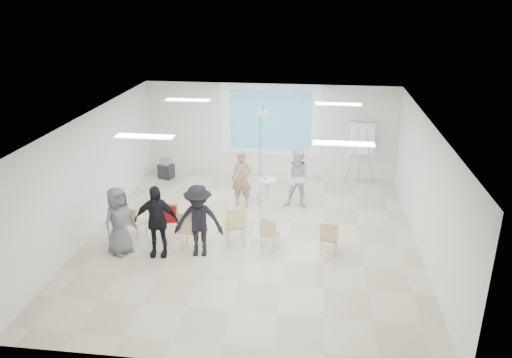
# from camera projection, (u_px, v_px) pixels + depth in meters

# --- Properties ---
(floor) EXTENTS (8.00, 9.00, 0.10)m
(floor) POSITION_uv_depth(u_px,v_px,m) (252.00, 239.00, 12.39)
(floor) COLOR beige
(floor) RESTS_ON ground
(ceiling) EXTENTS (8.00, 9.00, 0.10)m
(ceiling) POSITION_uv_depth(u_px,v_px,m) (252.00, 118.00, 11.27)
(ceiling) COLOR white
(ceiling) RESTS_ON wall_back
(wall_back) EXTENTS (8.00, 0.10, 3.00)m
(wall_back) POSITION_uv_depth(u_px,v_px,m) (270.00, 130.00, 16.04)
(wall_back) COLOR silver
(wall_back) RESTS_ON floor
(wall_left) EXTENTS (0.10, 9.00, 3.00)m
(wall_left) POSITION_uv_depth(u_px,v_px,m) (89.00, 174.00, 12.30)
(wall_left) COLOR silver
(wall_left) RESTS_ON floor
(wall_right) EXTENTS (0.10, 9.00, 3.00)m
(wall_right) POSITION_uv_depth(u_px,v_px,m) (428.00, 189.00, 11.37)
(wall_right) COLOR silver
(wall_right) RESTS_ON floor
(projection_halo) EXTENTS (3.20, 0.01, 2.30)m
(projection_halo) POSITION_uv_depth(u_px,v_px,m) (270.00, 120.00, 15.86)
(projection_halo) COLOR silver
(projection_halo) RESTS_ON wall_back
(projection_image) EXTENTS (2.60, 0.01, 1.90)m
(projection_image) POSITION_uv_depth(u_px,v_px,m) (270.00, 120.00, 15.84)
(projection_image) COLOR teal
(projection_image) RESTS_ON wall_back
(pedestal_table) EXTENTS (0.59, 0.59, 0.68)m
(pedestal_table) POSITION_uv_depth(u_px,v_px,m) (267.00, 188.00, 14.38)
(pedestal_table) COLOR silver
(pedestal_table) RESTS_ON floor
(player_left) EXTENTS (0.70, 0.51, 1.81)m
(player_left) POSITION_uv_depth(u_px,v_px,m) (242.00, 176.00, 13.85)
(player_left) COLOR #A77D66
(player_left) RESTS_ON floor
(player_right) EXTENTS (0.98, 0.81, 1.89)m
(player_right) POSITION_uv_depth(u_px,v_px,m) (299.00, 176.00, 13.75)
(player_right) COLOR white
(player_right) RESTS_ON floor
(controller_left) EXTENTS (0.05, 0.12, 0.04)m
(controller_left) POSITION_uv_depth(u_px,v_px,m) (249.00, 163.00, 13.96)
(controller_left) COLOR white
(controller_left) RESTS_ON player_left
(controller_right) EXTENTS (0.06, 0.13, 0.04)m
(controller_right) POSITION_uv_depth(u_px,v_px,m) (293.00, 161.00, 13.89)
(controller_right) COLOR white
(controller_right) RESTS_ON player_right
(chair_far_left) EXTENTS (0.53, 0.55, 0.85)m
(chair_far_left) POSITION_uv_depth(u_px,v_px,m) (134.00, 220.00, 12.14)
(chair_far_left) COLOR tan
(chair_far_left) RESTS_ON floor
(chair_left_mid) EXTENTS (0.54, 0.57, 0.98)m
(chair_left_mid) POSITION_uv_depth(u_px,v_px,m) (170.00, 217.00, 12.13)
(chair_left_mid) COLOR tan
(chair_left_mid) RESTS_ON floor
(chair_left_inner) EXTENTS (0.48, 0.52, 0.99)m
(chair_left_inner) POSITION_uv_depth(u_px,v_px,m) (190.00, 228.00, 11.59)
(chair_left_inner) COLOR tan
(chair_left_inner) RESTS_ON floor
(chair_center) EXTENTS (0.61, 0.63, 0.99)m
(chair_center) POSITION_uv_depth(u_px,v_px,m) (235.00, 223.00, 11.79)
(chair_center) COLOR tan
(chair_center) RESTS_ON floor
(chair_right_inner) EXTENTS (0.47, 0.49, 0.83)m
(chair_right_inner) POSITION_uv_depth(u_px,v_px,m) (269.00, 231.00, 11.61)
(chair_right_inner) COLOR tan
(chair_right_inner) RESTS_ON floor
(chair_right_far) EXTENTS (0.45, 0.48, 0.85)m
(chair_right_far) POSITION_uv_depth(u_px,v_px,m) (329.00, 236.00, 11.37)
(chair_right_far) COLOR tan
(chair_right_far) RESTS_ON floor
(red_jacket) EXTENTS (0.45, 0.17, 0.42)m
(red_jacket) POSITION_uv_depth(u_px,v_px,m) (167.00, 214.00, 11.96)
(red_jacket) COLOR maroon
(red_jacket) RESTS_ON chair_left_mid
(laptop) EXTENTS (0.37, 0.28, 0.03)m
(laptop) POSITION_uv_depth(u_px,v_px,m) (191.00, 228.00, 11.70)
(laptop) COLOR black
(laptop) RESTS_ON chair_left_inner
(audience_left) EXTENTS (1.19, 0.76, 1.97)m
(audience_left) POSITION_uv_depth(u_px,v_px,m) (156.00, 216.00, 11.24)
(audience_left) COLOR black
(audience_left) RESTS_ON floor
(audience_mid) EXTENTS (1.31, 0.77, 1.96)m
(audience_mid) POSITION_uv_depth(u_px,v_px,m) (198.00, 216.00, 11.24)
(audience_mid) COLOR black
(audience_mid) RESTS_ON floor
(audience_outer) EXTENTS (0.96, 1.07, 1.83)m
(audience_outer) POSITION_uv_depth(u_px,v_px,m) (119.00, 217.00, 11.35)
(audience_outer) COLOR slate
(audience_outer) RESTS_ON floor
(flipchart_easel) EXTENTS (0.88, 0.66, 2.03)m
(flipchart_easel) POSITION_uv_depth(u_px,v_px,m) (362.00, 138.00, 15.22)
(flipchart_easel) COLOR gray
(flipchart_easel) RESTS_ON floor
(av_cart) EXTENTS (0.52, 0.47, 0.66)m
(av_cart) POSITION_uv_depth(u_px,v_px,m) (166.00, 169.00, 16.09)
(av_cart) COLOR black
(av_cart) RESTS_ON floor
(ceiling_projector) EXTENTS (0.30, 0.25, 3.00)m
(ceiling_projector) POSITION_uv_depth(u_px,v_px,m) (263.00, 117.00, 12.77)
(ceiling_projector) COLOR white
(ceiling_projector) RESTS_ON ceiling
(fluor_panel_nw) EXTENTS (1.20, 0.30, 0.02)m
(fluor_panel_nw) POSITION_uv_depth(u_px,v_px,m) (188.00, 100.00, 13.38)
(fluor_panel_nw) COLOR white
(fluor_panel_nw) RESTS_ON ceiling
(fluor_panel_ne) EXTENTS (1.20, 0.30, 0.02)m
(fluor_panel_ne) POSITION_uv_depth(u_px,v_px,m) (338.00, 104.00, 12.92)
(fluor_panel_ne) COLOR white
(fluor_panel_ne) RESTS_ON ceiling
(fluor_panel_sw) EXTENTS (1.20, 0.30, 0.02)m
(fluor_panel_sw) POSITION_uv_depth(u_px,v_px,m) (145.00, 136.00, 10.14)
(fluor_panel_sw) COLOR white
(fluor_panel_sw) RESTS_ON ceiling
(fluor_panel_se) EXTENTS (1.20, 0.30, 0.02)m
(fluor_panel_se) POSITION_uv_depth(u_px,v_px,m) (343.00, 144.00, 9.68)
(fluor_panel_se) COLOR white
(fluor_panel_se) RESTS_ON ceiling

